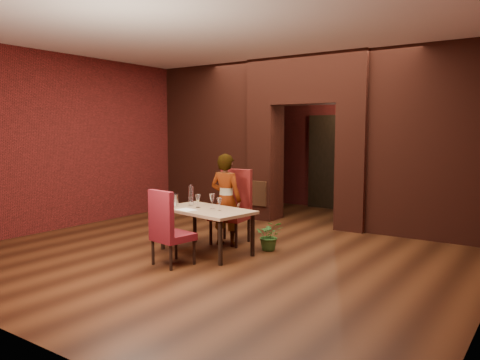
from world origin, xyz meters
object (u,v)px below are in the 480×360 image
(wine_bucket, at_px, (173,201))
(person_seated, at_px, (226,200))
(wine_glass_c, at_px, (219,204))
(potted_plant, at_px, (270,235))
(chair_near, at_px, (173,227))
(water_bottle, at_px, (191,195))
(dining_table, at_px, (206,231))
(wine_glass_a, at_px, (198,201))
(chair_far, at_px, (230,207))
(wine_glass_b, at_px, (212,201))

(wine_bucket, bearing_deg, person_seated, 54.95)
(wine_glass_c, xyz_separation_m, potted_plant, (0.45, 0.66, -0.52))
(chair_near, relative_size, water_bottle, 3.20)
(dining_table, distance_m, person_seated, 0.67)
(chair_near, distance_m, wine_glass_a, 0.84)
(person_seated, xyz_separation_m, wine_glass_c, (0.29, -0.56, 0.03))
(dining_table, distance_m, water_bottle, 0.65)
(person_seated, bearing_deg, chair_near, 87.31)
(chair_far, bearing_deg, wine_bucket, -128.27)
(water_bottle, bearing_deg, chair_far, 56.16)
(chair_near, height_order, wine_glass_b, chair_near)
(wine_glass_a, distance_m, potted_plant, 1.20)
(wine_bucket, bearing_deg, wine_glass_a, 26.43)
(chair_near, distance_m, wine_bucket, 0.85)
(chair_near, bearing_deg, wine_glass_a, -65.31)
(chair_far, bearing_deg, wine_glass_b, -86.88)
(chair_near, xyz_separation_m, wine_glass_c, (0.22, 0.73, 0.24))
(wine_glass_a, height_order, water_bottle, water_bottle)
(dining_table, distance_m, wine_glass_a, 0.46)
(chair_far, distance_m, water_bottle, 0.68)
(wine_glass_c, height_order, potted_plant, wine_glass_c)
(wine_glass_b, distance_m, wine_bucket, 0.63)
(dining_table, bearing_deg, chair_far, 102.66)
(chair_near, xyz_separation_m, wine_glass_a, (-0.21, 0.77, 0.24))
(water_bottle, bearing_deg, dining_table, -18.10)
(chair_far, relative_size, wine_bucket, 6.10)
(wine_glass_a, height_order, potted_plant, wine_glass_a)
(person_seated, bearing_deg, chair_far, -91.46)
(wine_glass_c, distance_m, water_bottle, 0.68)
(wine_glass_a, bearing_deg, wine_bucket, -153.57)
(wine_glass_b, distance_m, potted_plant, 1.02)
(dining_table, distance_m, wine_glass_b, 0.45)
(person_seated, relative_size, wine_glass_b, 6.54)
(dining_table, distance_m, wine_bucket, 0.69)
(wine_glass_a, xyz_separation_m, water_bottle, (-0.23, 0.11, 0.06))
(person_seated, bearing_deg, water_bottle, 42.31)
(dining_table, xyz_separation_m, wine_glass_b, (0.07, 0.05, 0.44))
(person_seated, bearing_deg, wine_glass_c, 111.87)
(person_seated, height_order, water_bottle, person_seated)
(wine_glass_a, distance_m, wine_bucket, 0.38)
(chair_far, relative_size, potted_plant, 2.60)
(dining_table, relative_size, wine_glass_c, 7.50)
(person_seated, height_order, wine_glass_b, person_seated)
(chair_far, relative_size, wine_glass_c, 6.33)
(wine_glass_b, bearing_deg, chair_far, 101.08)
(wine_glass_a, bearing_deg, wine_glass_b, 6.56)
(dining_table, height_order, wine_bucket, wine_bucket)
(wine_glass_a, bearing_deg, wine_glass_c, -5.23)
(wine_glass_b, bearing_deg, dining_table, -143.95)
(chair_far, distance_m, person_seated, 0.18)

